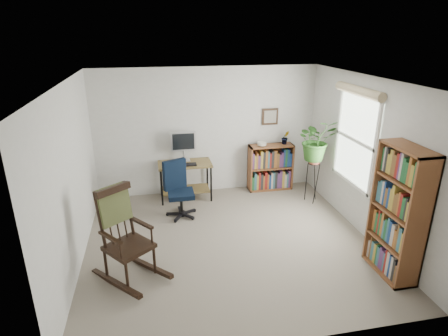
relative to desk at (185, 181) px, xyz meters
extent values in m
cube|color=gray|center=(0.48, -1.70, -0.35)|extent=(4.20, 4.00, 0.00)
cube|color=silver|center=(0.48, -1.70, 2.05)|extent=(4.20, 4.00, 0.00)
cube|color=silver|center=(0.48, 0.30, 0.85)|extent=(4.20, 0.00, 2.40)
cube|color=silver|center=(0.48, -3.70, 0.85)|extent=(4.20, 0.00, 2.40)
cube|color=silver|center=(-1.62, -1.70, 0.85)|extent=(0.00, 4.00, 2.40)
cube|color=silver|center=(2.58, -1.70, 0.85)|extent=(0.00, 4.00, 2.40)
cube|color=black|center=(0.00, -0.12, 0.36)|extent=(0.40, 0.15, 0.02)
imported|color=#2B5C20|center=(2.28, -0.59, 1.19)|extent=(1.69, 1.88, 1.46)
imported|color=#2B5C20|center=(1.98, 0.13, 0.62)|extent=(0.13, 0.24, 0.11)
camera|label=1|loc=(-0.56, -6.49, 2.68)|focal=30.00mm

